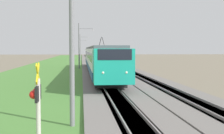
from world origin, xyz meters
The scene contains 11 objects.
ballast_main centered at (50.00, 0.00, 0.15)m, with size 240.00×4.40×0.30m.
ballast_adjacent centered at (50.00, -4.53, 0.15)m, with size 240.00×4.40×0.30m.
track_main centered at (50.00, 0.00, 0.16)m, with size 240.00×1.57×0.45m.
track_adjacent centered at (50.00, -4.53, 0.16)m, with size 240.00×1.57×0.45m.
grass_verge centered at (50.00, 7.01, 0.06)m, with size 240.00×13.87×0.12m.
passenger_train centered at (37.21, 0.00, 2.27)m, with size 41.67×3.01×4.88m.
crossing_signal_aux centered at (2.14, 3.34, 1.93)m, with size 0.70×0.23×3.17m.
catenary_mast_near centered at (8.34, 2.65, 3.99)m, with size 0.22×2.56×7.70m.
catenary_mast_mid centered at (48.68, 2.65, 4.10)m, with size 0.22×2.56×7.92m.
catenary_mast_far centered at (89.03, 2.65, 4.16)m, with size 0.22×2.56×8.03m.
catenary_mast_distant centered at (129.38, 2.65, 4.24)m, with size 0.22×2.56×8.19m.
Camera 1 is at (-5.29, 2.29, 3.50)m, focal length 50.00 mm.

